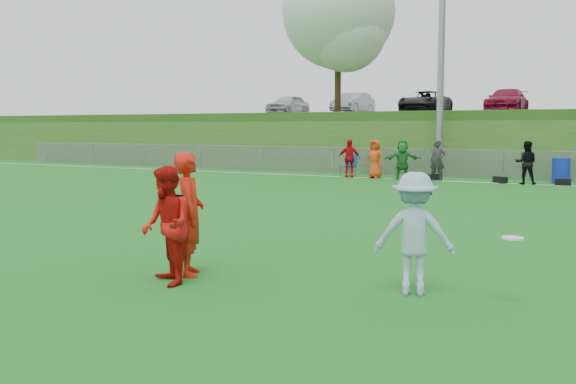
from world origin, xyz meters
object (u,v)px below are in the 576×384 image
Objects in this scene: player_blue at (414,234)px; recycling_bin at (561,171)px; frisbee at (513,238)px; player_red_left at (189,214)px; player_red_center at (167,225)px.

player_blue is 19.24m from recycling_bin.
player_blue is 1.25m from frisbee.
player_red_left is at bearing -6.17° from player_blue.
player_red_center reaches higher than player_blue.
frisbee is (4.50, 1.19, 0.01)m from player_red_center.
player_red_left is 4.61m from frisbee.
recycling_bin is (-1.29, 19.20, -0.35)m from frisbee.
recycling_bin is at bearing 93.84° from frisbee.
player_red_center is at bearing -98.95° from recycling_bin.
recycling_bin is at bearing 117.95° from player_red_center.
player_red_left reaches higher than recycling_bin.
player_red_left reaches higher than player_blue.
player_red_center is 1.67× the size of recycling_bin.
player_blue is at bearing -89.89° from recycling_bin.
recycling_bin is (3.29, 19.76, -0.42)m from player_red_left.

